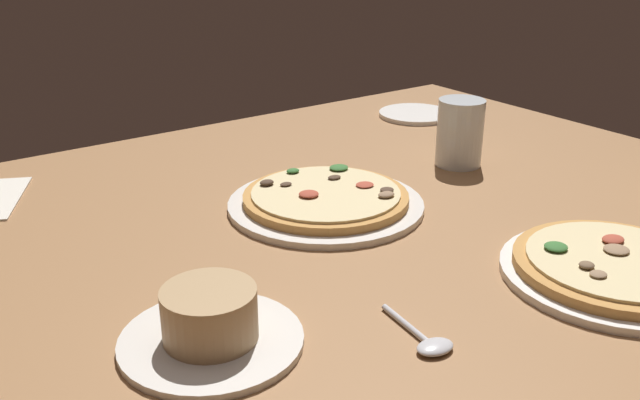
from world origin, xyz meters
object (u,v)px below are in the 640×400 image
pizza_main (326,200)px  spoon (427,341)px  water_glass (460,137)px  ramekin_on_saucer (210,324)px  side_plate (415,114)px  pizza_side (615,268)px

pizza_main → spoon: (12.47, 34.51, -0.73)cm
pizza_main → water_glass: size_ratio=2.52×
ramekin_on_saucer → water_glass: 64.40cm
side_plate → spoon: size_ratio=1.44×
pizza_main → pizza_side: bearing=112.6°
pizza_side → side_plate: (-29.29, -66.33, -0.76)cm
spoon → pizza_main: bearing=-109.9°
pizza_side → spoon: bearing=-5.1°
water_glass → spoon: bearing=41.2°
ramekin_on_saucer → water_glass: water_glass is taller
spoon → ramekin_on_saucer: bearing=-36.0°
pizza_side → spoon: (27.88, -2.51, -0.75)cm
ramekin_on_saucer → spoon: (-17.53, 12.72, -1.91)cm
ramekin_on_saucer → pizza_side: bearing=161.5°
pizza_side → spoon: size_ratio=2.51×
ramekin_on_saucer → pizza_main: bearing=-144.0°
pizza_side → side_plate: 72.51cm
spoon → side_plate: bearing=-131.9°
ramekin_on_saucer → water_glass: (-59.66, -24.11, 2.53)cm
water_glass → side_plate: (-15.03, -26.99, -4.44)cm
pizza_side → ramekin_on_saucer: ramekin_on_saucer is taller
spoon → pizza_side: bearing=174.9°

